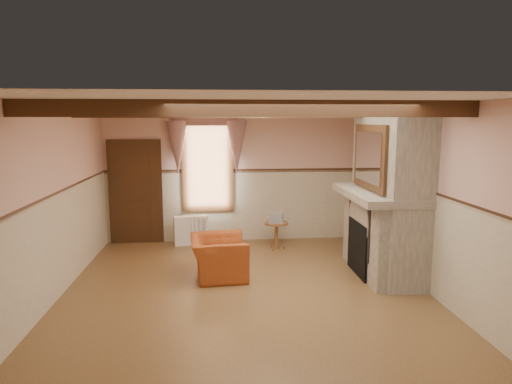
{
  "coord_description": "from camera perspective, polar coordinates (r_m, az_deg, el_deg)",
  "views": [
    {
      "loc": [
        -0.42,
        -6.61,
        2.57
      ],
      "look_at": [
        0.23,
        0.8,
        1.39
      ],
      "focal_mm": 32.0,
      "sensor_mm": 36.0,
      "label": 1
    }
  ],
  "objects": [
    {
      "name": "armchair",
      "position": [
        7.61,
        -4.7,
        -8.11
      ],
      "size": [
        0.97,
        1.09,
        0.67
      ],
      "primitive_type": "imported",
      "rotation": [
        0.0,
        0.0,
        1.64
      ],
      "color": "#994219",
      "rests_on": "floor"
    },
    {
      "name": "mantel_clock",
      "position": [
        8.32,
        13.7,
        1.52
      ],
      "size": [
        0.14,
        0.24,
        0.2
      ],
      "primitive_type": "cube",
      "color": "black",
      "rests_on": "mantel"
    },
    {
      "name": "side_table",
      "position": [
        9.17,
        2.55,
        -5.48
      ],
      "size": [
        0.5,
        0.5,
        0.55
      ],
      "primitive_type": "cylinder",
      "rotation": [
        0.0,
        0.0,
        0.05
      ],
      "color": "brown",
      "rests_on": "floor"
    },
    {
      "name": "wall_front",
      "position": [
        3.82,
        1.52,
        -8.84
      ],
      "size": [
        5.5,
        0.02,
        2.8
      ],
      "primitive_type": "cube",
      "color": "#D3A392",
      "rests_on": "floor"
    },
    {
      "name": "door",
      "position": [
        9.81,
        -14.81,
        -0.19
      ],
      "size": [
        1.1,
        0.1,
        2.1
      ],
      "primitive_type": "cube",
      "color": "black",
      "rests_on": "floor"
    },
    {
      "name": "candle_red",
      "position": [
        7.08,
        17.14,
        -0.07
      ],
      "size": [
        0.06,
        0.06,
        0.16
      ],
      "primitive_type": "cylinder",
      "color": "maroon",
      "rests_on": "mantel"
    },
    {
      "name": "wainscot",
      "position": [
        6.87,
        -1.35,
        -6.35
      ],
      "size": [
        5.5,
        6.0,
        1.5
      ],
      "primitive_type": null,
      "color": "beige",
      "rests_on": "floor"
    },
    {
      "name": "window",
      "position": [
        9.62,
        -6.08,
        3.49
      ],
      "size": [
        1.06,
        0.08,
        2.02
      ],
      "primitive_type": "cube",
      "color": "white",
      "rests_on": "wall_back"
    },
    {
      "name": "ceiling_beam_back",
      "position": [
        7.82,
        -1.98,
        9.97
      ],
      "size": [
        5.5,
        0.18,
        0.2
      ],
      "primitive_type": "cube",
      "color": "black",
      "rests_on": "ceiling"
    },
    {
      "name": "wall_left",
      "position": [
        7.11,
        -24.1,
        -1.25
      ],
      "size": [
        0.02,
        6.0,
        2.8
      ],
      "primitive_type": "cube",
      "color": "#D3A392",
      "rests_on": "floor"
    },
    {
      "name": "jar_yellow",
      "position": [
        7.23,
        16.66,
        -0.03
      ],
      "size": [
        0.06,
        0.06,
        0.12
      ],
      "primitive_type": "cylinder",
      "color": "gold",
      "rests_on": "mantel"
    },
    {
      "name": "bowl",
      "position": [
        7.82,
        14.96,
        0.56
      ],
      "size": [
        0.34,
        0.34,
        0.08
      ],
      "primitive_type": "imported",
      "color": "brown",
      "rests_on": "mantel"
    },
    {
      "name": "oil_lamp",
      "position": [
        8.37,
        13.6,
        1.84
      ],
      "size": [
        0.11,
        0.11,
        0.28
      ],
      "primitive_type": "cylinder",
      "color": "gold",
      "rests_on": "mantel"
    },
    {
      "name": "ceiling_beam_front",
      "position": [
        5.43,
        -0.61,
        10.39
      ],
      "size": [
        5.5,
        0.18,
        0.2
      ],
      "primitive_type": "cube",
      "color": "black",
      "rests_on": "ceiling"
    },
    {
      "name": "window_drapes",
      "position": [
        9.5,
        -6.15,
        7.04
      ],
      "size": [
        1.3,
        0.14,
        1.4
      ],
      "primitive_type": "cube",
      "color": "gray",
      "rests_on": "wall_back"
    },
    {
      "name": "firebox",
      "position": [
        7.89,
        13.12,
        -6.8
      ],
      "size": [
        0.2,
        0.95,
        0.9
      ],
      "primitive_type": "cube",
      "color": "black",
      "rests_on": "floor"
    },
    {
      "name": "wall_back",
      "position": [
        9.69,
        -2.5,
        2.08
      ],
      "size": [
        5.5,
        0.02,
        2.8
      ],
      "primitive_type": "cube",
      "color": "#D3A392",
      "rests_on": "floor"
    },
    {
      "name": "wall_right",
      "position": [
        7.42,
        20.33,
        -0.62
      ],
      "size": [
        0.02,
        6.0,
        2.8
      ],
      "primitive_type": "cube",
      "color": "#D3A392",
      "rests_on": "floor"
    },
    {
      "name": "radiator",
      "position": [
        9.6,
        -8.13,
        -4.75
      ],
      "size": [
        0.72,
        0.34,
        0.6
      ],
      "primitive_type": "cube",
      "rotation": [
        0.0,
        0.0,
        0.23
      ],
      "color": "white",
      "rests_on": "floor"
    },
    {
      "name": "overmantel_mirror",
      "position": [
        7.65,
        13.96,
        4.26
      ],
      "size": [
        0.06,
        1.44,
        1.04
      ],
      "primitive_type": "cube",
      "color": "silver",
      "rests_on": "fireplace"
    },
    {
      "name": "chair_rail",
      "position": [
        6.71,
        -1.38,
        -0.16
      ],
      "size": [
        5.5,
        6.0,
        0.08
      ],
      "primitive_type": null,
      "color": "black",
      "rests_on": "wainscot"
    },
    {
      "name": "fireplace",
      "position": [
        7.84,
        16.32,
        0.07
      ],
      "size": [
        0.85,
        2.0,
        2.8
      ],
      "primitive_type": "cube",
      "color": "gray",
      "rests_on": "floor"
    },
    {
      "name": "mantel",
      "position": [
        7.78,
        15.07,
        -0.24
      ],
      "size": [
        1.05,
        2.05,
        0.12
      ],
      "primitive_type": "cube",
      "color": "gray",
      "rests_on": "fireplace"
    },
    {
      "name": "ceiling",
      "position": [
        6.63,
        -1.42,
        11.01
      ],
      "size": [
        5.5,
        6.0,
        0.01
      ],
      "primitive_type": "cube",
      "color": "silver",
      "rests_on": "wall_back"
    },
    {
      "name": "floor",
      "position": [
        7.1,
        -1.33,
        -12.19
      ],
      "size": [
        5.5,
        6.0,
        0.01
      ],
      "primitive_type": "cube",
      "color": "brown",
      "rests_on": "ground"
    },
    {
      "name": "book_stack",
      "position": [
        9.12,
        2.55,
        -3.14
      ],
      "size": [
        0.32,
        0.37,
        0.2
      ],
      "primitive_type": "cube",
      "rotation": [
        0.0,
        0.0,
        -0.22
      ],
      "color": "#B7AD8C",
      "rests_on": "side_table"
    }
  ]
}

